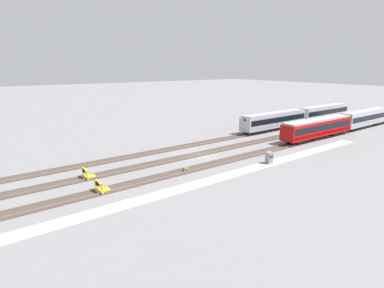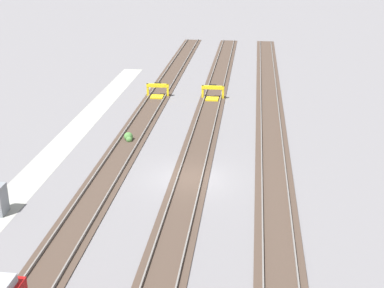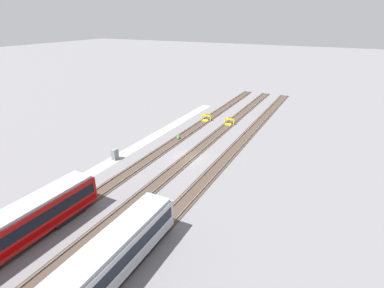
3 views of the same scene
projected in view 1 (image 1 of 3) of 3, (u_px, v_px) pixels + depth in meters
ground_plane at (198, 154)px, 45.59m from camera, size 400.00×400.00×0.00m
service_walkway at (242, 171)px, 38.26m from camera, size 54.00×2.00×0.01m
rail_track_nearest at (219, 162)px, 41.72m from camera, size 90.00×2.24×0.21m
rail_track_near_inner at (198, 154)px, 45.58m from camera, size 90.00×2.24×0.21m
rail_track_middle at (180, 147)px, 49.43m from camera, size 90.00×2.24×0.21m
subway_car_front_row_leftmost at (274, 120)px, 62.69m from camera, size 18.02×2.99×3.70m
subway_car_front_row_left_inner at (323, 112)px, 73.38m from camera, size 18.02×2.97×3.70m
subway_car_front_row_centre at (366, 118)px, 65.73m from camera, size 18.01×2.89×3.70m
subway_car_front_row_right_inner at (318, 128)px, 55.01m from camera, size 18.04×3.13×3.70m
bumper_stop_nearest_track at (101, 187)px, 31.98m from camera, size 1.37×2.01×1.22m
bumper_stop_near_inner_track at (87, 174)px, 35.89m from camera, size 1.35×2.00×1.22m
electrical_cabinet at (269, 158)px, 41.21m from camera, size 0.90×0.73×1.60m
weed_clump at (186, 169)px, 38.26m from camera, size 0.92×0.70×0.64m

